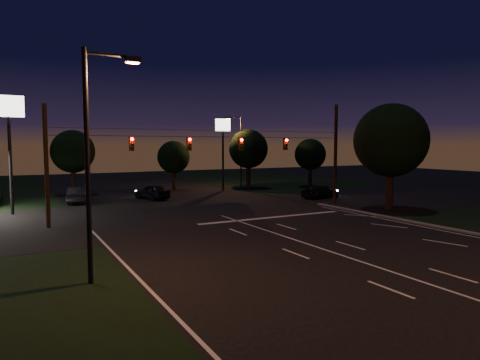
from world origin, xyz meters
TOP-DOWN VIEW (x-y plane):
  - ground at (0.00, 0.00)m, footprint 140.00×140.00m
  - cross_street_right at (20.00, 16.00)m, footprint 20.00×16.00m
  - center_line at (0.00, -6.00)m, footprint 0.14×40.00m
  - stop_bar at (3.00, 11.50)m, footprint 12.00×0.50m
  - utility_pole_right at (12.00, 15.00)m, footprint 0.30×0.30m
  - utility_pole_left at (-12.00, 15.00)m, footprint 0.28×0.28m
  - signal_span at (-0.00, 14.96)m, footprint 24.00×0.40m
  - pole_sign_left_near at (-14.00, 22.00)m, footprint 2.20×0.30m
  - pole_sign_right at (8.00, 30.00)m, footprint 1.80×0.30m
  - street_light_left at (-11.24, 2.00)m, footprint 2.20×0.35m
  - street_light_right_far at (11.24, 32.00)m, footprint 2.20×0.35m
  - tree_right_near at (13.53, 10.17)m, footprint 6.00×6.00m
  - tree_far_b at (-7.98, 34.13)m, footprint 4.60×4.60m
  - tree_far_c at (3.02, 33.10)m, footprint 3.80×3.80m
  - tree_far_d at (12.02, 31.13)m, footprint 4.80×4.80m
  - tree_far_e at (20.02, 29.11)m, footprint 4.00×4.00m
  - car_oncoming_a at (-1.68, 26.27)m, footprint 2.90×4.61m
  - car_oncoming_b at (-8.59, 26.79)m, footprint 2.47×4.78m
  - car_cross at (13.45, 18.87)m, footprint 4.69×2.60m

SIDE VIEW (x-z plane):
  - ground at x=0.00m, z-range 0.00..0.00m
  - cross_street_right at x=20.00m, z-range -0.01..0.01m
  - utility_pole_right at x=12.00m, z-range -4.50..4.50m
  - utility_pole_left at x=-12.00m, z-range -4.00..4.00m
  - center_line at x=0.00m, z-range 0.00..0.01m
  - stop_bar at x=3.00m, z-range 0.00..0.01m
  - car_cross at x=13.45m, z-range 0.00..1.28m
  - car_oncoming_a at x=-1.68m, z-range 0.00..1.46m
  - car_oncoming_b at x=-8.59m, z-range 0.00..1.50m
  - tree_far_c at x=3.02m, z-range 0.97..6.83m
  - tree_far_e at x=20.02m, z-range 1.03..7.20m
  - tree_far_b at x=-7.98m, z-range 1.12..8.10m
  - tree_far_d at x=12.02m, z-range 1.18..8.47m
  - street_light_left at x=-11.24m, z-range 0.74..9.74m
  - street_light_right_far at x=11.24m, z-range 0.74..9.74m
  - signal_span at x=0.00m, z-range 4.72..6.28m
  - tree_right_near at x=13.53m, z-range 1.30..10.06m
  - pole_sign_right at x=8.00m, z-range 2.04..10.44m
  - pole_sign_left_near at x=-14.00m, z-range 2.43..11.53m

